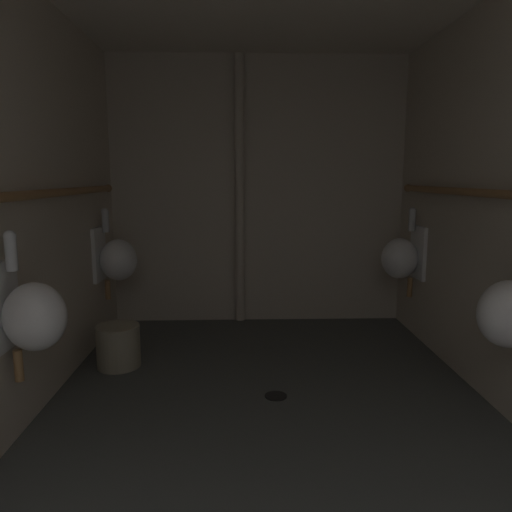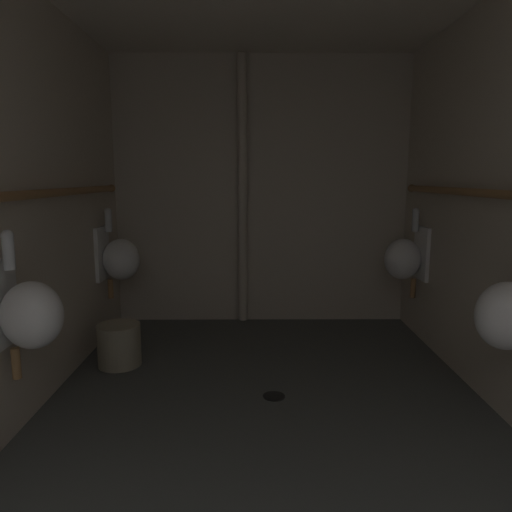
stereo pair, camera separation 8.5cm
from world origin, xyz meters
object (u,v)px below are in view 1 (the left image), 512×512
at_px(urinal_right_far, 402,257).
at_px(floor_drain, 276,396).
at_px(urinal_left_far, 116,259).
at_px(standpipe_back_wall, 240,192).
at_px(waste_bin, 118,346).
at_px(urinal_left_mid, 30,314).

relative_size(urinal_right_far, floor_drain, 5.39).
bearing_deg(urinal_left_far, standpipe_back_wall, 23.21).
distance_m(urinal_left_far, waste_bin, 0.81).
bearing_deg(floor_drain, urinal_left_far, 138.32).
distance_m(urinal_right_far, waste_bin, 2.38).
distance_m(urinal_left_far, urinal_right_far, 2.38).
relative_size(urinal_left_mid, floor_drain, 5.39).
height_order(urinal_left_far, urinal_right_far, same).
relative_size(floor_drain, waste_bin, 0.46).
distance_m(urinal_right_far, standpipe_back_wall, 1.52).
bearing_deg(waste_bin, floor_drain, -25.11).
relative_size(standpipe_back_wall, floor_drain, 16.98).
distance_m(urinal_left_mid, standpipe_back_wall, 2.35).
distance_m(floor_drain, waste_bin, 1.22).
xyz_separation_m(urinal_left_mid, urinal_left_far, (0.00, 1.61, 0.00)).
height_order(urinal_left_mid, urinal_left_far, same).
bearing_deg(urinal_left_far, urinal_right_far, 0.02).
xyz_separation_m(urinal_left_far, floor_drain, (1.24, -1.11, -0.69)).
height_order(urinal_left_far, standpipe_back_wall, standpipe_back_wall).
xyz_separation_m(urinal_left_far, waste_bin, (0.15, -0.59, -0.54)).
bearing_deg(standpipe_back_wall, urinal_left_far, -156.79).
xyz_separation_m(urinal_left_mid, standpipe_back_wall, (1.02, 2.05, 0.52)).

